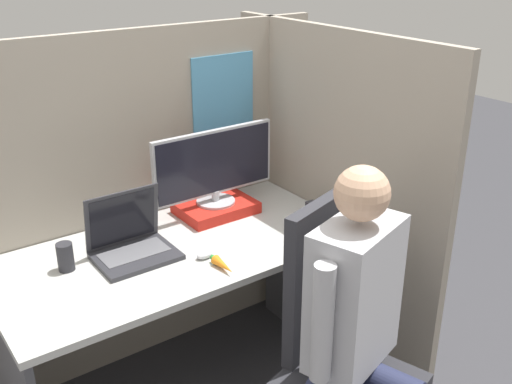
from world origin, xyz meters
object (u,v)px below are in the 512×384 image
at_px(paper_box, 216,207).
at_px(stapler, 317,210).
at_px(monitor, 214,165).
at_px(laptop, 132,244).
at_px(office_chair, 335,347).
at_px(carrot_toy, 223,265).
at_px(person, 361,328).
at_px(pen_cup, 65,257).

bearing_deg(paper_box, stapler, -38.52).
height_order(monitor, laptop, monitor).
xyz_separation_m(monitor, office_chair, (-0.05, -0.90, -0.43)).
distance_m(carrot_toy, person, 0.62).
bearing_deg(carrot_toy, person, -75.10).
relative_size(stapler, pen_cup, 1.09).
distance_m(stapler, carrot_toy, 0.66).
bearing_deg(monitor, person, -95.56).
relative_size(carrot_toy, person, 0.11).
distance_m(paper_box, laptop, 0.52).
bearing_deg(stapler, pen_cup, 170.31).
height_order(person, pen_cup, person).
bearing_deg(stapler, office_chair, -125.46).
height_order(stapler, office_chair, office_chair).
xyz_separation_m(laptop, carrot_toy, (0.24, -0.32, -0.03)).
xyz_separation_m(stapler, carrot_toy, (-0.64, -0.17, -0.00)).
bearing_deg(pen_cup, monitor, 8.05).
bearing_deg(laptop, stapler, -9.62).
bearing_deg(office_chair, laptop, 120.68).
height_order(monitor, person, person).
relative_size(carrot_toy, office_chair, 0.13).
distance_m(laptop, person, 1.00).
xyz_separation_m(carrot_toy, office_chair, (0.21, -0.43, -0.22)).
xyz_separation_m(person, pen_cup, (-0.66, 0.96, 0.05)).
bearing_deg(person, office_chair, 73.02).
relative_size(monitor, person, 0.47).
relative_size(paper_box, monitor, 0.56).
relative_size(carrot_toy, pen_cup, 1.29).
bearing_deg(pen_cup, laptop, -9.95).
distance_m(paper_box, person, 1.07).
bearing_deg(pen_cup, stapler, -9.69).
height_order(monitor, stapler, monitor).
relative_size(monitor, carrot_toy, 4.22).
bearing_deg(office_chair, carrot_toy, 115.53).
xyz_separation_m(monitor, laptop, (-0.50, -0.15, -0.19)).
bearing_deg(person, carrot_toy, 104.90).
bearing_deg(stapler, laptop, 170.38).
distance_m(office_chair, pen_cup, 1.09).
xyz_separation_m(stapler, person, (-0.48, -0.76, -0.02)).
distance_m(monitor, carrot_toy, 0.58).
xyz_separation_m(monitor, stapler, (0.37, -0.30, -0.21)).
relative_size(monitor, stapler, 4.97).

